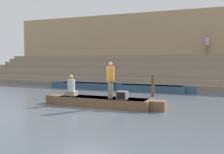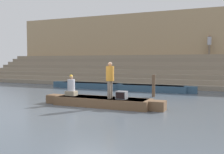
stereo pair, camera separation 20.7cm
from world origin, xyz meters
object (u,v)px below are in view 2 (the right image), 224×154
(person_rowing, at_px, (71,87))
(tv_set, at_px, (122,95))
(moored_boat_distant, at_px, (153,88))
(person_standing, at_px, (110,78))
(mooring_post, at_px, (154,86))
(person_on_steps, at_px, (209,43))
(rowboat_main, at_px, (102,102))
(moored_boat_shore, at_px, (89,85))

(person_rowing, relative_size, tv_set, 2.23)
(person_rowing, bearing_deg, tv_set, -3.20)
(person_rowing, bearing_deg, moored_boat_distant, 70.56)
(person_standing, bearing_deg, mooring_post, 67.11)
(person_standing, relative_size, mooring_post, 1.26)
(person_rowing, distance_m, person_on_steps, 15.76)
(rowboat_main, height_order, moored_boat_distant, moored_boat_distant)
(tv_set, distance_m, moored_boat_distant, 6.98)
(rowboat_main, distance_m, tv_set, 1.11)
(rowboat_main, xyz_separation_m, person_rowing, (-1.70, 0.02, 0.60))
(moored_boat_shore, xyz_separation_m, mooring_post, (5.84, -2.82, 0.42))
(moored_boat_distant, xyz_separation_m, person_on_steps, (3.31, 7.58, 3.53))
(rowboat_main, height_order, tv_set, tv_set)
(person_on_steps, bearing_deg, tv_set, 37.59)
(person_on_steps, bearing_deg, person_standing, 35.45)
(person_standing, height_order, tv_set, person_standing)
(rowboat_main, bearing_deg, mooring_post, 70.77)
(moored_boat_distant, bearing_deg, person_rowing, -113.54)
(moored_boat_distant, bearing_deg, moored_boat_shore, 173.38)
(person_standing, bearing_deg, rowboat_main, 154.01)
(person_standing, bearing_deg, moored_boat_distant, 77.48)
(tv_set, bearing_deg, moored_boat_distant, 96.89)
(tv_set, bearing_deg, moored_boat_shore, 131.36)
(person_standing, bearing_deg, moored_boat_shore, 113.65)
(moored_boat_shore, bearing_deg, mooring_post, -20.43)
(moored_boat_distant, relative_size, person_on_steps, 3.33)
(person_rowing, distance_m, mooring_post, 5.23)
(person_standing, distance_m, mooring_post, 4.51)
(rowboat_main, relative_size, mooring_post, 4.51)
(moored_boat_distant, bearing_deg, tv_set, -91.40)
(person_standing, distance_m, tv_set, 0.96)
(rowboat_main, relative_size, tv_set, 12.66)
(moored_boat_shore, relative_size, moored_boat_distant, 1.06)
(moored_boat_shore, height_order, mooring_post, mooring_post)
(rowboat_main, height_order, moored_boat_shore, moored_boat_shore)
(person_rowing, bearing_deg, moored_boat_shore, 111.13)
(mooring_post, relative_size, person_on_steps, 0.74)
(person_standing, relative_size, person_on_steps, 0.93)
(person_rowing, height_order, mooring_post, person_rowing)
(tv_set, height_order, mooring_post, mooring_post)
(person_standing, relative_size, moored_boat_shore, 0.26)
(rowboat_main, height_order, person_standing, person_standing)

